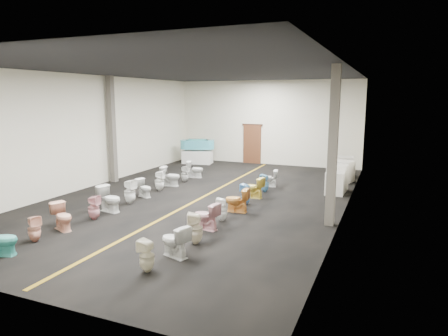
{
  "coord_description": "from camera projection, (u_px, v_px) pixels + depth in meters",
  "views": [
    {
      "loc": [
        6.2,
        -12.82,
        3.62
      ],
      "look_at": [
        0.42,
        1.0,
        0.95
      ],
      "focal_mm": 32.0,
      "sensor_mm": 36.0,
      "label": 1
    }
  ],
  "objects": [
    {
      "name": "toilet_right_7",
      "position": [
        254.0,
        187.0,
        14.48
      ],
      "size": [
        0.81,
        0.54,
        0.77
      ],
      "primitive_type": "imported",
      "rotation": [
        0.0,
        0.0,
        -1.72
      ],
      "color": "#ECCF4F",
      "rests_on": "floor"
    },
    {
      "name": "toilet_right_1",
      "position": [
        175.0,
        241.0,
        9.11
      ],
      "size": [
        0.85,
        0.65,
        0.77
      ],
      "primitive_type": "imported",
      "rotation": [
        0.0,
        0.0,
        -1.9
      ],
      "color": "silver",
      "rests_on": "floor"
    },
    {
      "name": "wall_front",
      "position": [
        4.0,
        177.0,
        6.98
      ],
      "size": [
        10.0,
        0.0,
        10.0
      ],
      "primitive_type": "plane",
      "rotation": [
        -1.57,
        0.0,
        0.0
      ],
      "color": "beige",
      "rests_on": "ground"
    },
    {
      "name": "toilet_right_3",
      "position": [
        206.0,
        216.0,
        11.01
      ],
      "size": [
        0.81,
        0.55,
        0.77
      ],
      "primitive_type": "imported",
      "rotation": [
        0.0,
        0.0,
        -1.74
      ],
      "color": "#D89BA2",
      "rests_on": "floor"
    },
    {
      "name": "ceiling",
      "position": [
        202.0,
        71.0,
        13.85
      ],
      "size": [
        16.0,
        16.0,
        0.0
      ],
      "primitive_type": "plane",
      "rotation": [
        3.14,
        0.0,
        0.0
      ],
      "color": "black",
      "rests_on": "ground"
    },
    {
      "name": "toilet_left_2",
      "position": [
        63.0,
        217.0,
        10.97
      ],
      "size": [
        0.85,
        0.67,
        0.76
      ],
      "primitive_type": "imported",
      "rotation": [
        0.0,
        0.0,
        1.2
      ],
      "color": "#E6A285",
      "rests_on": "floor"
    },
    {
      "name": "toilet_right_4",
      "position": [
        222.0,
        209.0,
        11.78
      ],
      "size": [
        0.39,
        0.39,
        0.7
      ],
      "primitive_type": "imported",
      "rotation": [
        0.0,
        0.0,
        -1.32
      ],
      "color": "white",
      "rests_on": "floor"
    },
    {
      "name": "toilet_left_9",
      "position": [
        185.0,
        174.0,
        17.19
      ],
      "size": [
        0.36,
        0.35,
        0.71
      ],
      "primitive_type": "imported",
      "rotation": [
        0.0,
        0.0,
        1.47
      ],
      "color": "silver",
      "rests_on": "floor"
    },
    {
      "name": "toilet_left_0",
      "position": [
        1.0,
        239.0,
        9.21
      ],
      "size": [
        0.85,
        0.65,
        0.76
      ],
      "primitive_type": "imported",
      "rotation": [
        0.0,
        0.0,
        1.91
      ],
      "color": "teal",
      "rests_on": "floor"
    },
    {
      "name": "floor",
      "position": [
        203.0,
        197.0,
        14.64
      ],
      "size": [
        16.0,
        16.0,
        0.0
      ],
      "primitive_type": "plane",
      "color": "black",
      "rests_on": "ground"
    },
    {
      "name": "toilet_right_8",
      "position": [
        265.0,
        183.0,
        15.37
      ],
      "size": [
        0.36,
        0.35,
        0.69
      ],
      "primitive_type": "imported",
      "rotation": [
        0.0,
        0.0,
        -1.71
      ],
      "color": "#6AABCF",
      "rests_on": "floor"
    },
    {
      "name": "appliance_crate_b",
      "position": [
        337.0,
        178.0,
        15.58
      ],
      "size": [
        0.78,
        0.78,
        1.02
      ],
      "primitive_type": "cube",
      "rotation": [
        0.0,
        0.0,
        -0.05
      ],
      "color": "silver",
      "rests_on": "floor"
    },
    {
      "name": "toilet_right_9",
      "position": [
        269.0,
        178.0,
        16.3
      ],
      "size": [
        0.75,
        0.53,
        0.7
      ],
      "primitive_type": "imported",
      "rotation": [
        0.0,
        0.0,
        -1.36
      ],
      "color": "white",
      "rests_on": "floor"
    },
    {
      "name": "door_frame",
      "position": [
        252.0,
        125.0,
        21.79
      ],
      "size": [
        1.15,
        0.08,
        0.1
      ],
      "primitive_type": "cube",
      "color": "#331C11",
      "rests_on": "back_door"
    },
    {
      "name": "display_table",
      "position": [
        197.0,
        157.0,
        22.01
      ],
      "size": [
        1.69,
        1.04,
        0.7
      ],
      "primitive_type": "cube",
      "rotation": [
        0.0,
        0.0,
        0.16
      ],
      "color": "white",
      "rests_on": "floor"
    },
    {
      "name": "wall_back",
      "position": [
        267.0,
        123.0,
        21.51
      ],
      "size": [
        10.0,
        0.0,
        10.0
      ],
      "primitive_type": "plane",
      "rotation": [
        1.57,
        0.0,
        0.0
      ],
      "color": "beige",
      "rests_on": "ground"
    },
    {
      "name": "toilet_right_2",
      "position": [
        195.0,
        228.0,
        9.91
      ],
      "size": [
        0.48,
        0.47,
        0.81
      ],
      "primitive_type": "imported",
      "rotation": [
        0.0,
        0.0,
        -1.21
      ],
      "color": "beige",
      "rests_on": "floor"
    },
    {
      "name": "toilet_right_5",
      "position": [
        237.0,
        200.0,
        12.68
      ],
      "size": [
        0.78,
        0.47,
        0.78
      ],
      "primitive_type": "imported",
      "rotation": [
        0.0,
        0.0,
        -1.53
      ],
      "color": "#D88C3B",
      "rests_on": "floor"
    },
    {
      "name": "wall_right",
      "position": [
        348.0,
        142.0,
        12.35
      ],
      "size": [
        0.0,
        16.0,
        16.0
      ],
      "primitive_type": "plane",
      "rotation": [
        1.57,
        0.0,
        -1.57
      ],
      "color": "beige",
      "rests_on": "ground"
    },
    {
      "name": "toilet_left_1",
      "position": [
        34.0,
        229.0,
        10.07
      ],
      "size": [
        0.41,
        0.4,
        0.69
      ],
      "primitive_type": "imported",
      "rotation": [
        0.0,
        0.0,
        1.2
      ],
      "color": "#E7A48B",
      "rests_on": "floor"
    },
    {
      "name": "column_right",
      "position": [
        333.0,
        147.0,
        11.08
      ],
      "size": [
        0.25,
        0.25,
        4.5
      ],
      "primitive_type": "cube",
      "color": "#59544C",
      "rests_on": "floor"
    },
    {
      "name": "toilet_right_6",
      "position": [
        246.0,
        194.0,
        13.58
      ],
      "size": [
        0.39,
        0.38,
        0.72
      ],
      "primitive_type": "imported",
      "rotation": [
        0.0,
        0.0,
        -1.76
      ],
      "color": "#609BCE",
      "rests_on": "floor"
    },
    {
      "name": "column_left",
      "position": [
        112.0,
        130.0,
        16.96
      ],
      "size": [
        0.25,
        0.25,
        4.5
      ],
      "primitive_type": "cube",
      "color": "#59544C",
      "rests_on": "floor"
    },
    {
      "name": "toilet_left_10",
      "position": [
        195.0,
        169.0,
        18.13
      ],
      "size": [
        0.83,
        0.59,
        0.76
      ],
      "primitive_type": "imported",
      "rotation": [
        0.0,
        0.0,
        1.81
      ],
      "color": "white",
      "rests_on": "floor"
    },
    {
      "name": "bathtub",
      "position": [
        197.0,
        144.0,
        21.88
      ],
      "size": [
        1.78,
        1.09,
        0.55
      ],
      "rotation": [
        0.0,
        0.0,
        0.36
      ],
      "color": "#41A6BB",
      "rests_on": "display_table"
    },
    {
      "name": "toilet_left_3",
      "position": [
        94.0,
        208.0,
        11.89
      ],
      "size": [
        0.38,
        0.38,
        0.74
      ],
      "primitive_type": "imported",
      "rotation": [
        0.0,
        0.0,
        1.7
      ],
      "color": "#D49098",
      "rests_on": "floor"
    },
    {
      "name": "wall_left",
      "position": [
        91.0,
        131.0,
        16.14
      ],
      "size": [
        0.0,
        16.0,
        16.0
      ],
      "primitive_type": "plane",
      "rotation": [
        1.57,
        0.0,
        1.57
      ],
      "color": "beige",
      "rests_on": "ground"
    },
    {
      "name": "appliance_crate_a",
      "position": [
        335.0,
        183.0,
        14.96
      ],
      "size": [
        0.68,
        0.68,
        0.86
      ],
      "primitive_type": "cube",
      "rotation": [
        0.0,
        0.0,
        0.02
      ],
      "color": "silver",
      "rests_on": "floor"
    },
    {
      "name": "toilet_right_0",
      "position": [
        147.0,
        256.0,
        8.33
      ],
      "size": [
        0.34,
        0.34,
        0.71
      ],
      "primitive_type": "imported",
      "rotation": [
        0.0,
        0.0,
        -1.63
      ],
      "color": "beige",
      "rests_on": "floor"
    },
    {
      "name": "toilet_left_4",
      "position": [
        110.0,
        199.0,
        12.73
      ],
      "size": [
        0.89,
        0.6,
        0.84
      ],
      "primitive_type": "imported",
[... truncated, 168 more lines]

